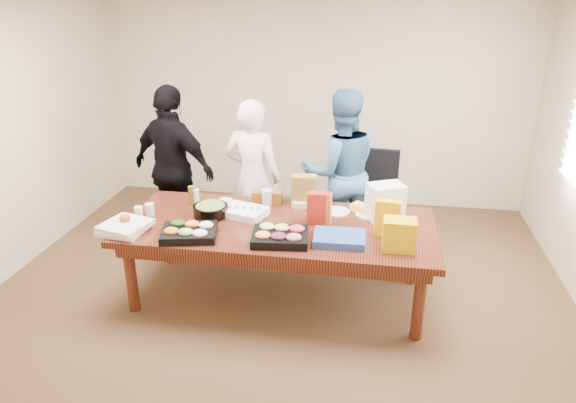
% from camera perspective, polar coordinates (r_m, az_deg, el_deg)
% --- Properties ---
extents(floor, '(5.50, 5.00, 0.02)m').
position_cam_1_polar(floor, '(5.04, -1.03, -10.34)').
color(floor, '#47301E').
rests_on(floor, ground).
extents(wall_back, '(5.50, 0.04, 2.70)m').
position_cam_1_polar(wall_back, '(6.84, 2.80, 10.95)').
color(wall_back, beige).
rests_on(wall_back, floor).
extents(wall_front, '(5.50, 0.04, 2.70)m').
position_cam_1_polar(wall_front, '(2.29, -13.20, -15.10)').
color(wall_front, beige).
rests_on(wall_front, floor).
extents(conference_table, '(2.80, 1.20, 0.75)m').
position_cam_1_polar(conference_table, '(4.84, -1.06, -6.52)').
color(conference_table, '#4C1C0F').
rests_on(conference_table, floor).
extents(office_chair, '(0.59, 0.59, 1.06)m').
position_cam_1_polar(office_chair, '(5.67, 9.64, -0.53)').
color(office_chair, black).
rests_on(office_chair, floor).
extents(person_center, '(0.67, 0.50, 1.69)m').
position_cam_1_polar(person_center, '(5.51, -3.86, 2.58)').
color(person_center, white).
rests_on(person_center, floor).
extents(person_right, '(1.02, 0.89, 1.77)m').
position_cam_1_polar(person_right, '(5.59, 5.77, 3.24)').
color(person_right, '#3A658E').
rests_on(person_right, floor).
extents(person_left, '(1.15, 0.79, 1.80)m').
position_cam_1_polar(person_left, '(5.76, -12.46, 3.57)').
color(person_left, black).
rests_on(person_left, floor).
extents(veggie_tray, '(0.52, 0.45, 0.07)m').
position_cam_1_polar(veggie_tray, '(4.50, -10.82, -3.42)').
color(veggie_tray, black).
rests_on(veggie_tray, conference_table).
extents(fruit_tray, '(0.51, 0.42, 0.07)m').
position_cam_1_polar(fruit_tray, '(4.35, -0.87, -3.92)').
color(fruit_tray, black).
rests_on(fruit_tray, conference_table).
extents(sheet_cake, '(0.46, 0.40, 0.07)m').
position_cam_1_polar(sheet_cake, '(4.84, -4.83, -1.15)').
color(sheet_cake, white).
rests_on(sheet_cake, conference_table).
extents(salad_bowl, '(0.38, 0.38, 0.10)m').
position_cam_1_polar(salad_bowl, '(4.87, -8.52, -0.99)').
color(salad_bowl, black).
rests_on(salad_bowl, conference_table).
extents(chip_bag_blue, '(0.44, 0.33, 0.06)m').
position_cam_1_polar(chip_bag_blue, '(4.36, 5.67, -4.04)').
color(chip_bag_blue, '#26469C').
rests_on(chip_bag_blue, conference_table).
extents(chip_bag_red, '(0.21, 0.12, 0.30)m').
position_cam_1_polar(chip_bag_red, '(4.63, 3.36, -0.75)').
color(chip_bag_red, '#AD2013').
rests_on(chip_bag_red, conference_table).
extents(chip_bag_yellow, '(0.22, 0.10, 0.32)m').
position_cam_1_polar(chip_bag_yellow, '(4.47, 10.89, -1.81)').
color(chip_bag_yellow, '#F7AA05').
rests_on(chip_bag_yellow, conference_table).
extents(chip_bag_orange, '(0.19, 0.10, 0.29)m').
position_cam_1_polar(chip_bag_orange, '(4.64, 3.63, -0.72)').
color(chip_bag_orange, '#D65B26').
rests_on(chip_bag_orange, conference_table).
extents(mayo_jar, '(0.11, 0.11, 0.15)m').
position_cam_1_polar(mayo_jar, '(5.06, -2.33, 0.50)').
color(mayo_jar, silver).
rests_on(mayo_jar, conference_table).
extents(mustard_bottle, '(0.07, 0.07, 0.17)m').
position_cam_1_polar(mustard_bottle, '(4.93, 3.17, -0.05)').
color(mustard_bottle, '#F7F000').
rests_on(mustard_bottle, conference_table).
extents(dressing_bottle, '(0.07, 0.07, 0.19)m').
position_cam_1_polar(dressing_bottle, '(5.12, -10.55, 0.64)').
color(dressing_bottle, '#5A4511').
rests_on(dressing_bottle, conference_table).
extents(ranch_bottle, '(0.07, 0.07, 0.16)m').
position_cam_1_polar(ranch_bottle, '(5.12, -10.05, 0.47)').
color(ranch_bottle, white).
rests_on(ranch_bottle, conference_table).
extents(banana_bunch, '(0.25, 0.22, 0.07)m').
position_cam_1_polar(banana_bunch, '(4.94, 8.23, -0.79)').
color(banana_bunch, yellow).
rests_on(banana_bunch, conference_table).
extents(bread_loaf, '(0.30, 0.15, 0.12)m').
position_cam_1_polar(bread_loaf, '(5.11, -2.30, 0.52)').
color(bread_loaf, brown).
rests_on(bread_loaf, conference_table).
extents(kraft_bag, '(0.24, 0.15, 0.31)m').
position_cam_1_polar(kraft_bag, '(5.00, 1.75, 1.21)').
color(kraft_bag, olive).
rests_on(kraft_bag, conference_table).
extents(red_cup, '(0.11, 0.11, 0.12)m').
position_cam_1_polar(red_cup, '(4.76, -17.44, -2.25)').
color(red_cup, '#B3351C').
rests_on(red_cup, conference_table).
extents(clear_cup_a, '(0.08, 0.08, 0.10)m').
position_cam_1_polar(clear_cup_a, '(4.98, -16.12, -1.12)').
color(clear_cup_a, white).
rests_on(clear_cup_a, conference_table).
extents(clear_cup_b, '(0.11, 0.11, 0.12)m').
position_cam_1_polar(clear_cup_b, '(4.99, -14.97, -0.87)').
color(clear_cup_b, silver).
rests_on(clear_cup_b, conference_table).
extents(pizza_box_lower, '(0.40, 0.40, 0.04)m').
position_cam_1_polar(pizza_box_lower, '(4.75, -17.55, -2.86)').
color(pizza_box_lower, white).
rests_on(pizza_box_lower, conference_table).
extents(pizza_box_upper, '(0.45, 0.45, 0.04)m').
position_cam_1_polar(pizza_box_upper, '(4.71, -17.48, -2.51)').
color(pizza_box_upper, white).
rests_on(pizza_box_upper, pizza_box_lower).
extents(plate_a, '(0.36, 0.36, 0.02)m').
position_cam_1_polar(plate_a, '(4.91, 9.08, -1.38)').
color(plate_a, silver).
rests_on(plate_a, conference_table).
extents(plate_b, '(0.29, 0.29, 0.02)m').
position_cam_1_polar(plate_b, '(4.92, 5.37, -1.12)').
color(plate_b, silver).
rests_on(plate_b, conference_table).
extents(dip_bowl_a, '(0.19, 0.19, 0.06)m').
position_cam_1_polar(dip_bowl_a, '(5.01, 1.29, -0.26)').
color(dip_bowl_a, beige).
rests_on(dip_bowl_a, conference_table).
extents(dip_bowl_b, '(0.18, 0.18, 0.06)m').
position_cam_1_polar(dip_bowl_b, '(5.08, -6.93, -0.13)').
color(dip_bowl_b, beige).
rests_on(dip_bowl_b, conference_table).
extents(grocery_bag_white, '(0.38, 0.34, 0.33)m').
position_cam_1_polar(grocery_bag_white, '(4.79, 10.67, -0.04)').
color(grocery_bag_white, white).
rests_on(grocery_bag_white, conference_table).
extents(grocery_bag_yellow, '(0.26, 0.18, 0.26)m').
position_cam_1_polar(grocery_bag_yellow, '(4.27, 12.15, -3.58)').
color(grocery_bag_yellow, '#DEB807').
rests_on(grocery_bag_yellow, conference_table).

